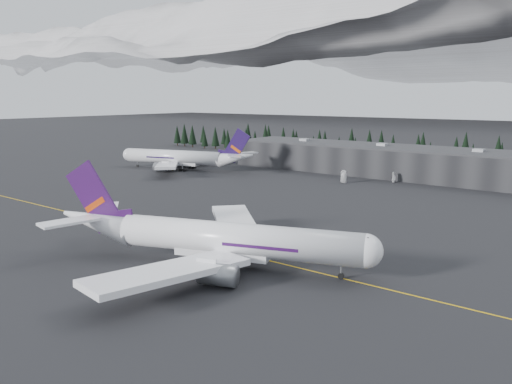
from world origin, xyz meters
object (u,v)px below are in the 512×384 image
Objects in this scene: terminal at (404,162)px; jet_main at (210,237)px; jet_parked at (185,158)px; gse_vehicle_a at (344,181)px; gse_vehicle_b at (394,181)px.

terminal is 2.36× the size of jet_main.
gse_vehicle_a is (76.71, 12.37, -4.97)m from jet_parked.
jet_main is at bearing -74.73° from gse_vehicle_a.
jet_main is at bearing 121.13° from jet_parked.
terminal is 34.01m from gse_vehicle_a.
jet_parked reaches higher than gse_vehicle_a.
gse_vehicle_a is at bearing -111.27° from terminal.
jet_parked is 14.82× the size of gse_vehicle_b.
gse_vehicle_b reaches higher than gse_vehicle_a.
terminal reaches higher than gse_vehicle_b.
gse_vehicle_a is (-12.17, -31.27, -5.58)m from terminal.
jet_parked is at bearing 117.94° from jet_main.
terminal is at bearing 75.56° from jet_main.
jet_parked is 77.86m from gse_vehicle_a.
gse_vehicle_a is 20.27m from gse_vehicle_b.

